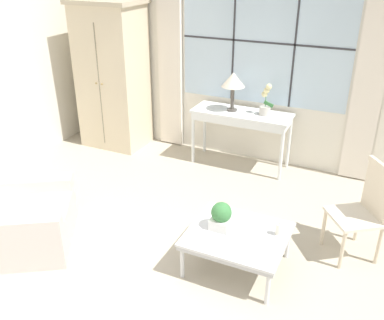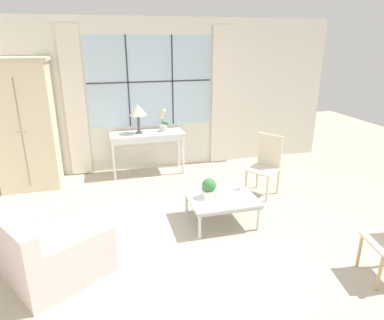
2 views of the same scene
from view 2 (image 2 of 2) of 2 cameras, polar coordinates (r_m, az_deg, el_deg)
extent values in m
plane|color=#B2A893|center=(4.28, 0.01, -14.84)|extent=(14.00, 14.00, 0.00)
cube|color=silver|center=(6.59, -6.88, 10.49)|extent=(7.20, 0.06, 2.80)
cube|color=silver|center=(6.52, -6.93, 12.83)|extent=(2.29, 0.01, 1.64)
cube|color=#2D2D33|center=(6.47, -10.63, 12.60)|extent=(0.02, 0.02, 1.64)
cube|color=#2D2D33|center=(6.58, -3.28, 13.00)|extent=(0.02, 0.02, 1.64)
cube|color=#2D2D33|center=(6.51, -6.93, 12.83)|extent=(2.29, 0.02, 0.02)
cube|color=silver|center=(6.47, -18.94, 8.91)|extent=(0.36, 0.06, 2.64)
cube|color=silver|center=(6.85, 4.81, 10.40)|extent=(0.36, 0.06, 2.64)
cube|color=beige|center=(6.31, -26.00, 4.99)|extent=(0.91, 0.67, 2.10)
cube|color=#BCAE92|center=(6.17, -27.52, 14.70)|extent=(0.99, 0.73, 0.06)
cube|color=gray|center=(6.00, -26.49, 3.83)|extent=(0.01, 0.01, 1.76)
sphere|color=#997F4C|center=(5.99, -27.03, 4.15)|extent=(0.03, 0.03, 0.03)
sphere|color=#997F4C|center=(5.97, -26.10, 4.24)|extent=(0.03, 0.03, 0.03)
cube|color=silver|center=(6.37, -7.52, 4.39)|extent=(1.35, 0.49, 0.03)
cube|color=silver|center=(6.39, -7.49, 3.83)|extent=(1.29, 0.47, 0.10)
cylinder|color=silver|center=(6.25, -12.86, -0.03)|extent=(0.04, 0.04, 0.76)
cylinder|color=silver|center=(6.40, -1.49, 0.94)|extent=(0.04, 0.04, 0.76)
cylinder|color=silver|center=(6.64, -13.03, 1.11)|extent=(0.04, 0.04, 0.76)
cylinder|color=silver|center=(6.78, -2.30, 2.00)|extent=(0.04, 0.04, 0.76)
cylinder|color=#4C4742|center=(6.35, -8.81, 4.53)|extent=(0.14, 0.14, 0.02)
cylinder|color=#4C4742|center=(6.31, -8.89, 6.00)|extent=(0.05, 0.05, 0.31)
cone|color=beige|center=(6.26, -9.01, 8.24)|extent=(0.31, 0.31, 0.19)
cylinder|color=#BCB7AD|center=(6.43, -4.87, 5.29)|extent=(0.14, 0.14, 0.11)
cylinder|color=#38753D|center=(6.38, -4.92, 7.06)|extent=(0.01, 0.01, 0.29)
cube|color=#38753D|center=(6.42, -4.51, 6.15)|extent=(0.14, 0.02, 0.09)
sphere|color=beige|center=(6.39, -5.17, 7.19)|extent=(0.08, 0.08, 0.08)
sphere|color=beige|center=(6.38, -4.96, 7.67)|extent=(0.08, 0.08, 0.08)
sphere|color=beige|center=(6.37, -4.74, 8.15)|extent=(0.08, 0.08, 0.08)
cube|color=beige|center=(4.13, -21.92, -14.43)|extent=(1.32, 1.33, 0.41)
cube|color=beige|center=(3.83, -27.94, -11.41)|extent=(0.66, 0.92, 0.37)
cube|color=beige|center=(4.41, -24.32, -11.44)|extent=(0.90, 0.67, 0.55)
cube|color=beige|center=(3.80, -19.34, -16.11)|extent=(0.90, 0.67, 0.55)
cube|color=beige|center=(5.62, 11.73, -1.58)|extent=(0.61, 0.61, 0.03)
cube|color=beige|center=(5.71, 12.85, 1.39)|extent=(0.27, 0.35, 0.48)
cube|color=beige|center=(5.64, 13.05, 3.93)|extent=(0.29, 0.37, 0.05)
cylinder|color=beige|center=(5.47, 12.40, -4.77)|extent=(0.04, 0.04, 0.42)
cylinder|color=beige|center=(5.63, 8.97, -3.82)|extent=(0.04, 0.04, 0.42)
cylinder|color=beige|center=(5.79, 14.12, -3.53)|extent=(0.04, 0.04, 0.42)
cylinder|color=beige|center=(5.94, 10.83, -2.67)|extent=(0.04, 0.04, 0.42)
cylinder|color=tan|center=(4.07, 28.80, -16.18)|extent=(0.04, 0.04, 0.41)
cylinder|color=tan|center=(4.33, 26.14, -13.45)|extent=(0.04, 0.04, 0.41)
cube|color=silver|center=(4.73, 4.88, -6.15)|extent=(0.91, 0.80, 0.03)
cube|color=#B1B3B8|center=(4.74, 4.87, -6.50)|extent=(0.89, 0.78, 0.04)
cylinder|color=silver|center=(4.41, 1.30, -10.91)|extent=(0.04, 0.04, 0.36)
cylinder|color=silver|center=(4.68, 10.99, -9.44)|extent=(0.04, 0.04, 0.36)
cylinder|color=silver|center=(5.01, -0.93, -7.00)|extent=(0.04, 0.04, 0.36)
cylinder|color=silver|center=(5.24, 7.73, -5.93)|extent=(0.04, 0.04, 0.36)
cube|color=white|center=(4.66, 2.83, -5.59)|extent=(0.19, 0.19, 0.11)
sphere|color=#38753D|center=(4.61, 2.86, -4.24)|extent=(0.19, 0.19, 0.19)
cylinder|color=silver|center=(4.95, 8.14, -4.82)|extent=(0.09, 0.09, 0.01)
cylinder|color=white|center=(4.93, 8.17, -4.18)|extent=(0.06, 0.06, 0.11)
cylinder|color=black|center=(4.90, 8.20, -3.54)|extent=(0.00, 0.00, 0.01)
camera|label=1|loc=(2.65, 59.36, 17.34)|focal=40.00mm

